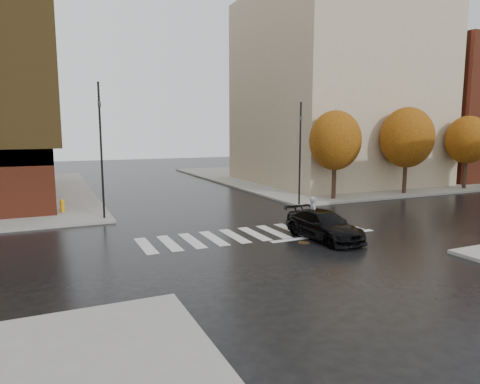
# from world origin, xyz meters

# --- Properties ---
(ground) EXTENTS (120.00, 120.00, 0.00)m
(ground) POSITION_xyz_m (0.00, 0.00, 0.00)
(ground) COLOR black
(ground) RESTS_ON ground
(sidewalk_ne) EXTENTS (30.00, 30.00, 0.15)m
(sidewalk_ne) POSITION_xyz_m (21.00, 21.00, 0.07)
(sidewalk_ne) COLOR gray
(sidewalk_ne) RESTS_ON ground
(crosswalk) EXTENTS (12.00, 3.00, 0.01)m
(crosswalk) POSITION_xyz_m (0.00, 0.50, 0.01)
(crosswalk) COLOR silver
(crosswalk) RESTS_ON ground
(building_ne_tan) EXTENTS (16.00, 16.00, 18.00)m
(building_ne_tan) POSITION_xyz_m (17.00, 17.00, 9.15)
(building_ne_tan) COLOR tan
(building_ne_tan) RESTS_ON sidewalk_ne
(building_ne_brick) EXTENTS (14.00, 14.00, 14.00)m
(building_ne_brick) POSITION_xyz_m (33.00, 16.00, 7.15)
(building_ne_brick) COLOR maroon
(building_ne_brick) RESTS_ON sidewalk_ne
(tree_ne_a) EXTENTS (3.80, 3.80, 6.50)m
(tree_ne_a) POSITION_xyz_m (10.00, 7.40, 4.46)
(tree_ne_a) COLOR #301D15
(tree_ne_a) RESTS_ON sidewalk_ne
(tree_ne_b) EXTENTS (4.20, 4.20, 6.89)m
(tree_ne_b) POSITION_xyz_m (17.00, 7.40, 4.62)
(tree_ne_b) COLOR #301D15
(tree_ne_b) RESTS_ON sidewalk_ne
(tree_ne_c) EXTENTS (3.60, 3.60, 6.31)m
(tree_ne_c) POSITION_xyz_m (24.00, 7.40, 4.37)
(tree_ne_c) COLOR #301D15
(tree_ne_c) RESTS_ON sidewalk_ne
(sedan) EXTENTS (2.18, 4.76, 1.35)m
(sedan) POSITION_xyz_m (2.62, -1.80, 0.68)
(sedan) COLOR black
(sedan) RESTS_ON ground
(cyclist) EXTENTS (1.84, 1.13, 1.97)m
(cyclist) POSITION_xyz_m (2.58, -1.00, 0.67)
(cyclist) COLOR maroon
(cyclist) RESTS_ON ground
(traffic_light_nw) EXTENTS (0.22, 0.19, 7.74)m
(traffic_light_nw) POSITION_xyz_m (-6.52, 7.04, 4.61)
(traffic_light_nw) COLOR black
(traffic_light_nw) RESTS_ON sidewalk_nw
(traffic_light_ne) EXTENTS (0.20, 0.21, 6.93)m
(traffic_light_ne) POSITION_xyz_m (6.30, 6.30, 4.06)
(traffic_light_ne) COLOR black
(traffic_light_ne) RESTS_ON sidewalk_ne
(fire_hydrant) EXTENTS (0.28, 0.28, 0.79)m
(fire_hydrant) POSITION_xyz_m (-8.66, 10.00, 0.59)
(fire_hydrant) COLOR orange
(fire_hydrant) RESTS_ON sidewalk_nw
(manhole) EXTENTS (0.60, 0.60, 0.01)m
(manhole) POSITION_xyz_m (1.37, -2.00, 0.01)
(manhole) COLOR #4F391C
(manhole) RESTS_ON ground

